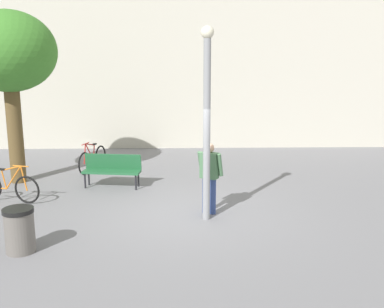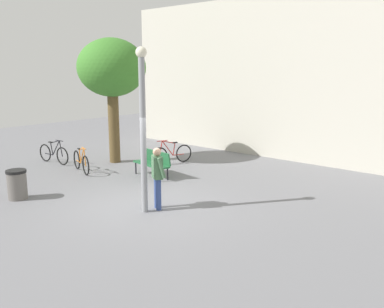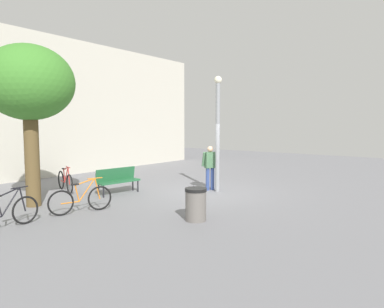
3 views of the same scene
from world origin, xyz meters
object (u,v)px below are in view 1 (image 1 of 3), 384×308
at_px(lamppost, 207,115).
at_px(plaza_tree, 9,54).
at_px(bicycle_orange, 8,187).
at_px(person_by_lamppost, 209,173).
at_px(park_bench, 112,168).
at_px(trash_bin, 20,230).
at_px(bicycle_red, 93,159).

distance_m(lamppost, plaza_tree, 6.35).
bearing_deg(bicycle_orange, person_by_lamppost, -11.24).
distance_m(park_bench, trash_bin, 4.47).
distance_m(plaza_tree, bicycle_orange, 3.79).
relative_size(lamppost, park_bench, 2.57).
xyz_separation_m(lamppost, bicycle_orange, (-4.91, 1.39, -1.98)).
bearing_deg(person_by_lamppost, park_bench, 138.53).
distance_m(park_bench, plaza_tree, 4.24).
relative_size(lamppost, bicycle_red, 2.42).
bearing_deg(bicycle_orange, park_bench, 27.80).
relative_size(lamppost, bicycle_orange, 2.43).
height_order(person_by_lamppost, bicycle_red, person_by_lamppost).
bearing_deg(plaza_tree, person_by_lamppost, -27.85).
bearing_deg(person_by_lamppost, plaza_tree, 152.15).
distance_m(bicycle_red, trash_bin, 6.20).
bearing_deg(trash_bin, bicycle_orange, 113.43).
relative_size(plaza_tree, trash_bin, 5.67).
bearing_deg(park_bench, plaza_tree, 168.46).
relative_size(park_bench, trash_bin, 1.92).
xyz_separation_m(person_by_lamppost, bicycle_red, (-3.48, 4.14, -0.58)).
xyz_separation_m(person_by_lamppost, plaza_tree, (-5.39, 2.85, 2.70)).
bearing_deg(bicycle_red, park_bench, -64.14).
relative_size(park_bench, bicycle_orange, 0.95).
height_order(plaza_tree, trash_bin, plaza_tree).
bearing_deg(bicycle_orange, plaza_tree, 101.99).
xyz_separation_m(bicycle_orange, trash_bin, (1.32, -3.05, 0.05)).
bearing_deg(bicycle_red, plaza_tree, -146.00).
height_order(person_by_lamppost, plaza_tree, plaza_tree).
bearing_deg(park_bench, trash_bin, -104.29).
distance_m(person_by_lamppost, bicycle_red, 5.44).
relative_size(person_by_lamppost, trash_bin, 1.95).
relative_size(bicycle_red, trash_bin, 2.04).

